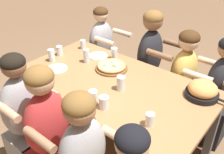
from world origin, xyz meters
TOP-DOWN VIEW (x-y plane):
  - ground_plane at (0.00, 0.00)m, footprint 18.00×18.00m
  - dining_table at (0.00, 0.00)m, footprint 1.81×0.99m
  - pizza_board_main at (-0.15, 0.18)m, footprint 0.32×0.32m
  - skillet_bowl at (0.72, 0.30)m, footprint 0.39×0.27m
  - empty_plate_a at (-0.56, -0.17)m, footprint 0.20×0.20m
  - empty_plate_b at (-0.44, 0.30)m, footprint 0.20×0.20m
  - cocktail_glass_blue at (0.19, -0.33)m, footprint 0.08×0.08m
  - drinking_glass_a at (0.57, -0.27)m, footprint 0.06×0.06m
  - drinking_glass_b at (-0.44, 0.12)m, footprint 0.06×0.06m
  - drinking_glass_c at (-0.78, 0.05)m, footprint 0.07×0.07m
  - drinking_glass_d at (-0.74, -0.08)m, footprint 0.07×0.07m
  - drinking_glass_e at (-0.27, 0.37)m, footprint 0.07×0.07m
  - drinking_glass_f at (-0.70, 0.34)m, footprint 0.06×0.06m
  - drinking_glass_g at (0.09, -0.34)m, footprint 0.07×0.07m
  - drinking_glass_h at (0.14, -0.05)m, footprint 0.07×0.07m
  - diner_far_midright at (0.37, 0.72)m, footprint 0.51×0.40m
  - diner_near_center at (-0.02, -0.72)m, footprint 0.51×0.40m
  - diner_near_midleft at (-0.33, -0.72)m, footprint 0.51×0.40m
  - diner_far_left at (-0.76, 0.72)m, footprint 0.51×0.40m
  - diner_far_center at (-0.04, 0.72)m, footprint 0.51×0.40m
  - diner_far_right at (0.74, 0.72)m, footprint 0.51×0.40m

SIDE VIEW (x-z plane):
  - ground_plane at x=0.00m, z-range 0.00..0.00m
  - diner_far_left at x=-0.76m, z-range -0.05..1.08m
  - diner_far_midright at x=0.37m, z-range -0.04..1.07m
  - diner_far_right at x=0.74m, z-range -0.05..1.09m
  - diner_near_midleft at x=-0.33m, z-range -0.06..1.15m
  - diner_near_center at x=-0.02m, z-range -0.05..1.16m
  - diner_far_center at x=-0.04m, z-range -0.04..1.19m
  - dining_table at x=0.00m, z-range 0.29..1.04m
  - empty_plate_b at x=-0.44m, z-range 0.75..0.76m
  - empty_plate_a at x=-0.56m, z-range 0.75..0.76m
  - pizza_board_main at x=-0.15m, z-range 0.75..0.80m
  - drinking_glass_f at x=-0.70m, z-range 0.74..0.85m
  - drinking_glass_c at x=-0.78m, z-range 0.74..0.85m
  - cocktail_glass_blue at x=0.19m, z-range 0.73..0.86m
  - drinking_glass_a at x=0.57m, z-range 0.75..0.85m
  - drinking_glass_g at x=0.09m, z-range 0.74..0.86m
  - drinking_glass_e at x=-0.27m, z-range 0.74..0.86m
  - drinking_glass_h at x=0.14m, z-range 0.74..0.87m
  - drinking_glass_d at x=-0.74m, z-range 0.74..0.87m
  - skillet_bowl at x=0.72m, z-range 0.74..0.88m
  - drinking_glass_b at x=-0.44m, z-range 0.74..0.89m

